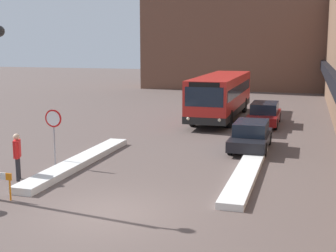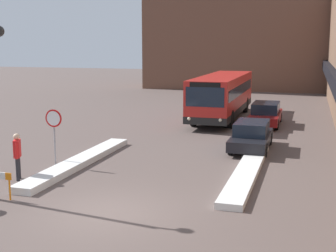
# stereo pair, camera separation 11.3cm
# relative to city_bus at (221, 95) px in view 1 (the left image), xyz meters

# --- Properties ---
(ground_plane) EXTENTS (160.00, 160.00, 0.00)m
(ground_plane) POSITION_rel_city_bus_xyz_m (-0.04, -19.43, -1.68)
(ground_plane) COLOR brown
(building_backdrop_far) EXTENTS (26.00, 8.00, 17.17)m
(building_backdrop_far) POSITION_rel_city_bus_xyz_m (-0.04, 23.44, 6.91)
(building_backdrop_far) COLOR brown
(building_backdrop_far) RESTS_ON ground_plane
(snow_bank_left) EXTENTS (0.90, 8.90, 0.28)m
(snow_bank_left) POSITION_rel_city_bus_xyz_m (-3.64, -14.38, -1.54)
(snow_bank_left) COLOR silver
(snow_bank_left) RESTS_ON ground_plane
(snow_bank_right) EXTENTS (0.90, 9.11, 0.24)m
(snow_bank_right) POSITION_rel_city_bus_xyz_m (3.56, -13.70, -1.56)
(snow_bank_right) COLOR silver
(snow_bank_right) RESTS_ON ground_plane
(city_bus) EXTENTS (2.64, 11.58, 3.04)m
(city_bus) POSITION_rel_city_bus_xyz_m (0.00, 0.00, 0.00)
(city_bus) COLOR red
(city_bus) RESTS_ON ground_plane
(parked_car_front) EXTENTS (1.81, 4.46, 1.40)m
(parked_car_front) POSITION_rel_city_bus_xyz_m (3.16, -9.22, -0.97)
(parked_car_front) COLOR black
(parked_car_front) RESTS_ON ground_plane
(parked_car_middle) EXTENTS (1.89, 4.85, 1.45)m
(parked_car_middle) POSITION_rel_city_bus_xyz_m (3.16, -1.76, -0.95)
(parked_car_middle) COLOR maroon
(parked_car_middle) RESTS_ON ground_plane
(stop_sign) EXTENTS (0.76, 0.08, 2.47)m
(stop_sign) POSITION_rel_city_bus_xyz_m (-4.52, -14.91, 0.12)
(stop_sign) COLOR gray
(stop_sign) RESTS_ON ground_plane
(pedestrian) EXTENTS (0.42, 0.54, 1.83)m
(pedestrian) POSITION_rel_city_bus_xyz_m (-4.81, -17.16, -0.58)
(pedestrian) COLOR #232328
(pedestrian) RESTS_ON ground_plane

